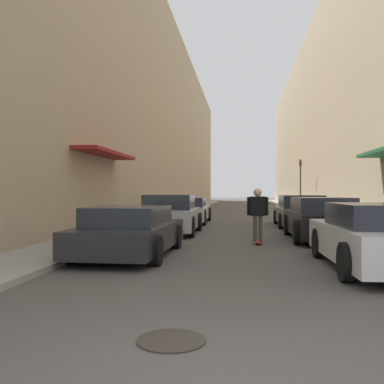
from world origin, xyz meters
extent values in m
plane|color=#4C4947|center=(0.00, 27.99, 0.00)|extent=(153.94, 153.94, 0.00)
cube|color=gray|center=(-4.48, 34.99, 0.06)|extent=(1.80, 69.97, 0.12)
cube|color=gray|center=(4.48, 34.99, 0.06)|extent=(1.80, 69.97, 0.12)
cube|color=tan|center=(-7.38, 34.99, 7.64)|extent=(4.00, 69.97, 15.27)
cube|color=maroon|center=(-4.98, 12.25, 2.90)|extent=(1.00, 4.80, 0.12)
cube|color=tan|center=(7.38, 34.99, 7.62)|extent=(4.00, 69.97, 15.23)
cube|color=#232326|center=(-2.62, 6.89, 0.45)|extent=(1.89, 4.37, 0.56)
cube|color=#232833|center=(-2.62, 6.67, 0.95)|extent=(1.63, 2.28, 0.43)
cylinder|color=black|center=(-3.51, 8.24, 0.31)|extent=(0.18, 0.63, 0.63)
cylinder|color=black|center=(-1.73, 8.24, 0.31)|extent=(0.18, 0.63, 0.63)
cylinder|color=black|center=(-3.51, 5.55, 0.31)|extent=(0.18, 0.63, 0.63)
cylinder|color=black|center=(-1.73, 5.55, 0.31)|extent=(0.18, 0.63, 0.63)
cube|color=#B7B7BC|center=(-2.57, 12.19, 0.54)|extent=(1.94, 4.05, 0.69)
cube|color=#232833|center=(-2.57, 11.99, 1.14)|extent=(1.67, 2.12, 0.51)
cylinder|color=black|center=(-3.46, 13.43, 0.35)|extent=(0.18, 0.70, 0.70)
cylinder|color=black|center=(-1.67, 13.43, 0.35)|extent=(0.18, 0.70, 0.70)
cylinder|color=black|center=(-3.46, 10.95, 0.35)|extent=(0.18, 0.70, 0.70)
cylinder|color=black|center=(-1.67, 10.95, 0.35)|extent=(0.18, 0.70, 0.70)
cube|color=silver|center=(-2.64, 17.53, 0.48)|extent=(1.98, 4.82, 0.58)
cube|color=#232833|center=(-2.64, 17.29, 1.00)|extent=(1.71, 2.52, 0.45)
cylinder|color=black|center=(-3.57, 19.01, 0.35)|extent=(0.18, 0.69, 0.69)
cylinder|color=black|center=(-1.71, 19.01, 0.35)|extent=(0.18, 0.69, 0.69)
cylinder|color=black|center=(-3.57, 16.04, 0.35)|extent=(0.18, 0.69, 0.69)
cylinder|color=black|center=(-1.71, 16.04, 0.35)|extent=(0.18, 0.69, 0.69)
cube|color=silver|center=(2.63, 5.69, 0.51)|extent=(2.00, 4.32, 0.65)
cube|color=#232833|center=(2.63, 5.48, 1.06)|extent=(1.72, 2.26, 0.44)
cylinder|color=black|center=(1.70, 7.02, 0.33)|extent=(0.18, 0.67, 0.67)
cylinder|color=black|center=(1.70, 4.37, 0.33)|extent=(0.18, 0.67, 0.67)
cube|color=black|center=(2.42, 10.76, 0.53)|extent=(1.89, 4.51, 0.68)
cube|color=#232833|center=(2.42, 10.54, 1.10)|extent=(1.64, 2.35, 0.46)
cylinder|color=black|center=(1.53, 12.15, 0.35)|extent=(0.18, 0.71, 0.71)
cylinder|color=black|center=(3.31, 12.15, 0.35)|extent=(0.18, 0.71, 0.71)
cylinder|color=black|center=(1.53, 9.37, 0.35)|extent=(0.18, 0.71, 0.71)
cylinder|color=black|center=(3.31, 9.37, 0.35)|extent=(0.18, 0.71, 0.71)
cube|color=gray|center=(2.49, 16.04, 0.49)|extent=(1.95, 4.55, 0.63)
cube|color=#232833|center=(2.49, 15.81, 1.08)|extent=(1.71, 2.37, 0.55)
cylinder|color=black|center=(1.55, 17.45, 0.32)|extent=(0.18, 0.64, 0.64)
cylinder|color=black|center=(3.44, 17.45, 0.32)|extent=(0.18, 0.64, 0.64)
cylinder|color=black|center=(1.55, 14.63, 0.32)|extent=(0.18, 0.64, 0.64)
cylinder|color=black|center=(3.44, 14.63, 0.32)|extent=(0.18, 0.64, 0.64)
cube|color=#B2231E|center=(0.43, 9.47, 0.07)|extent=(0.20, 0.78, 0.02)
cylinder|color=beige|center=(0.36, 9.72, 0.03)|extent=(0.03, 0.06, 0.06)
cylinder|color=beige|center=(0.51, 9.72, 0.03)|extent=(0.03, 0.06, 0.06)
cylinder|color=beige|center=(0.36, 9.22, 0.03)|extent=(0.03, 0.06, 0.06)
cylinder|color=beige|center=(0.51, 9.22, 0.03)|extent=(0.03, 0.06, 0.06)
cylinder|color=#47423D|center=(0.36, 9.47, 0.44)|extent=(0.11, 0.11, 0.73)
cylinder|color=#47423D|center=(0.51, 9.47, 0.44)|extent=(0.11, 0.11, 0.73)
cube|color=black|center=(0.43, 9.47, 1.09)|extent=(0.44, 0.20, 0.56)
sphere|color=beige|center=(0.43, 9.47, 1.48)|extent=(0.23, 0.23, 0.23)
cylinder|color=black|center=(0.17, 9.47, 1.09)|extent=(0.09, 0.09, 0.53)
cylinder|color=black|center=(0.70, 9.47, 1.09)|extent=(0.09, 0.09, 0.53)
cylinder|color=#332D28|center=(-0.71, 1.27, 0.01)|extent=(0.70, 0.70, 0.02)
cylinder|color=#2D2D2D|center=(4.29, 29.65, 2.01)|extent=(0.10, 0.10, 3.78)
cube|color=#332D0F|center=(4.29, 29.65, 3.68)|extent=(0.16, 0.16, 0.45)
sphere|color=red|center=(4.29, 29.56, 3.79)|extent=(0.11, 0.11, 0.11)
camera|label=1|loc=(0.00, -2.96, 1.50)|focal=40.00mm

